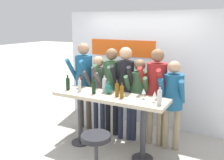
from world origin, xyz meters
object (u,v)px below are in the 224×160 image
(person_far_right, at_px, (173,96))
(wine_bottle_2, at_px, (160,96))
(wine_glass_0, at_px, (144,92))
(wine_bottle_3, at_px, (122,91))
(person_center_right, at_px, (139,92))
(wine_bottle_1, at_px, (104,84))
(person_far_left, at_px, (84,76))
(person_center_left, at_px, (111,82))
(tasting_table, at_px, (110,105))
(wine_bottle_4, at_px, (68,83))
(person_right, at_px, (156,87))
(wine_bottle_7, at_px, (94,86))
(decorative_vase, at_px, (109,89))
(wine_bottle_0, at_px, (80,82))
(person_left, at_px, (99,86))
(person_center, at_px, (125,83))
(wine_bottle_6, at_px, (80,85))
(wine_glass_1, at_px, (155,95))
(bar_stool, at_px, (96,149))
(wine_bottle_5, at_px, (117,89))

(person_far_right, height_order, wine_bottle_2, person_far_right)
(wine_glass_0, bearing_deg, wine_bottle_3, -159.89)
(person_center_right, bearing_deg, wine_bottle_3, -101.56)
(wine_bottle_1, height_order, wine_bottle_2, wine_bottle_1)
(person_far_left, bearing_deg, person_center_left, 0.21)
(person_far_left, bearing_deg, wine_glass_0, -20.09)
(tasting_table, height_order, wine_bottle_4, wine_bottle_4)
(person_right, bearing_deg, wine_bottle_4, -150.61)
(wine_bottle_7, bearing_deg, decorative_vase, 28.93)
(wine_bottle_0, xyz_separation_m, decorative_vase, (0.65, -0.07, -0.04))
(person_left, xyz_separation_m, person_center, (0.61, -0.05, 0.14))
(person_far_right, distance_m, wine_glass_0, 0.63)
(tasting_table, relative_size, person_center_right, 1.27)
(wine_bottle_6, distance_m, wine_glass_1, 1.39)
(person_left, xyz_separation_m, decorative_vase, (0.51, -0.50, 0.12))
(person_left, bearing_deg, person_center, -0.65)
(wine_bottle_7, height_order, wine_glass_0, wine_bottle_7)
(wine_glass_0, bearing_deg, wine_bottle_2, -28.17)
(person_far_left, height_order, wine_bottle_1, person_far_left)
(person_right, height_order, wine_bottle_3, person_right)
(person_left, distance_m, person_center, 0.63)
(person_far_right, relative_size, wine_bottle_1, 5.01)
(bar_stool, bearing_deg, person_center_left, 109.50)
(bar_stool, height_order, person_far_right, person_far_right)
(wine_bottle_1, height_order, wine_bottle_5, wine_bottle_1)
(person_far_right, bearing_deg, wine_bottle_6, -163.26)
(bar_stool, bearing_deg, wine_bottle_1, 112.32)
(person_center, distance_m, wine_bottle_0, 0.85)
(wine_bottle_4, xyz_separation_m, wine_bottle_6, (0.25, 0.01, -0.01))
(bar_stool, distance_m, person_center, 1.51)
(bar_stool, xyz_separation_m, person_left, (-0.77, 1.38, 0.55))
(person_center_right, distance_m, wine_glass_1, 0.80)
(tasting_table, relative_size, person_center_left, 1.14)
(wine_bottle_3, xyz_separation_m, wine_glass_1, (0.55, 0.04, 0.00))
(wine_bottle_4, xyz_separation_m, decorative_vase, (0.78, 0.13, -0.04))
(person_center, xyz_separation_m, wine_glass_1, (0.76, -0.54, 0.01))
(wine_bottle_7, bearing_deg, wine_bottle_5, 5.31)
(tasting_table, relative_size, wine_glass_1, 11.44)
(person_left, height_order, wine_bottle_2, person_left)
(bar_stool, relative_size, wine_bottle_2, 2.29)
(wine_bottle_0, height_order, wine_glass_1, wine_bottle_0)
(tasting_table, bearing_deg, wine_glass_0, 6.93)
(bar_stool, distance_m, decorative_vase, 1.13)
(wine_bottle_3, bearing_deg, wine_bottle_6, 179.11)
(person_center_left, height_order, wine_bottle_3, person_center_left)
(wine_bottle_0, bearing_deg, wine_glass_0, -3.36)
(person_right, bearing_deg, person_center_right, -173.55)
(wine_bottle_0, relative_size, wine_bottle_7, 0.85)
(person_center_left, distance_m, person_far_right, 1.24)
(person_far_left, xyz_separation_m, person_center_left, (0.65, 0.01, -0.05))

